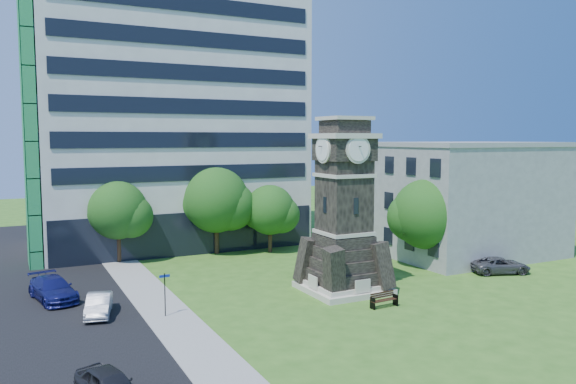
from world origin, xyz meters
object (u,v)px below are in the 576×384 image
clock_tower (344,217)px  car_street_mid (99,305)px  park_bench (384,299)px  car_street_north (53,289)px  street_sign (165,290)px  car_east_lot (500,265)px

clock_tower → car_street_mid: clock_tower is taller
clock_tower → park_bench: bearing=-86.9°
car_street_north → clock_tower: bearing=-31.8°
car_street_north → park_bench: (18.77, -11.05, -0.25)m
clock_tower → car_street_north: bearing=160.4°
car_street_mid → park_bench: size_ratio=2.09×
car_street_mid → car_street_north: car_street_north is taller
clock_tower → street_sign: (-12.73, -0.20, -3.61)m
car_street_north → car_east_lot: (32.52, -7.82, -0.13)m
clock_tower → street_sign: size_ratio=4.57×
street_sign → park_bench: bearing=-22.4°
clock_tower → street_sign: clock_tower is taller
car_street_mid → street_sign: (3.54, -2.12, 1.02)m
car_street_north → park_bench: bearing=-42.7°
car_east_lot → car_street_mid: bearing=104.1°
car_street_mid → street_sign: street_sign is taller
car_street_mid → street_sign: 4.25m
clock_tower → park_bench: (0.24, -4.45, -4.76)m
park_bench → street_sign: 13.70m
clock_tower → park_bench: 6.53m
park_bench → street_sign: (-12.97, 4.25, 1.16)m
clock_tower → car_street_mid: 17.02m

